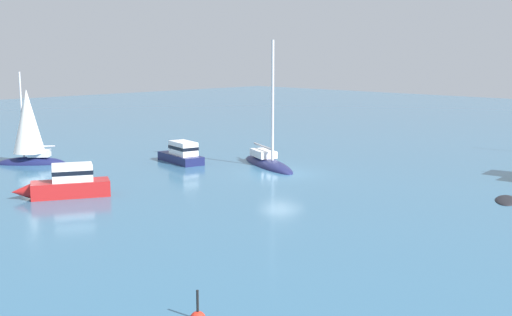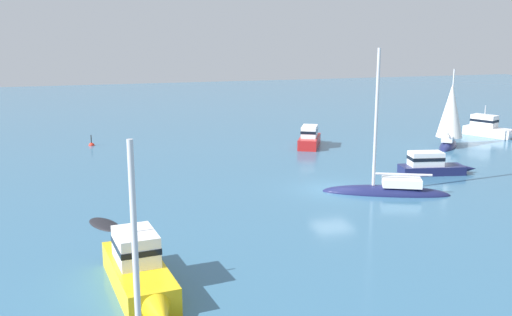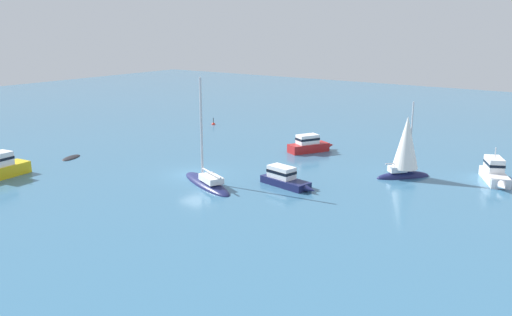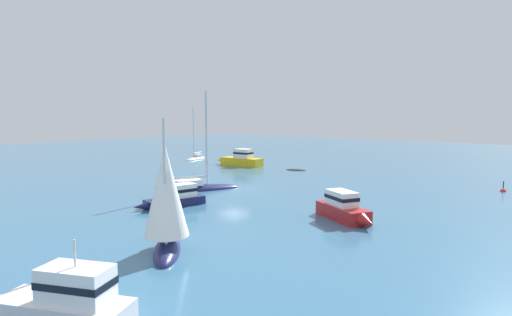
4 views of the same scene
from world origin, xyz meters
TOP-DOWN VIEW (x-y plane):
  - ground_plane at (0.00, 0.00)m, footprint 160.00×160.00m
  - skiff at (-14.25, -2.72)m, footprint 2.12×2.95m
  - launch at (8.33, 1.85)m, footprint 5.62×2.42m
  - sailboat at (2.87, -1.73)m, footprint 7.86×4.90m
  - cabin_cruiser at (3.94, 13.62)m, footprint 3.58×5.26m
  - ketch at (-14.79, -21.80)m, footprint 5.32×2.62m
  - powerboat at (-13.29, -11.25)m, footprint 2.49×7.26m
  - sailboat_1 at (15.53, 10.03)m, footprint 4.30×4.54m
  - cabin_cruiser_1 at (22.30, 13.30)m, footprint 3.51×5.61m
  - channel_buoy at (-14.29, 19.58)m, footprint 0.50×0.50m

SIDE VIEW (x-z plane):
  - ground_plane at x=0.00m, z-range 0.00..0.00m
  - skiff at x=-14.25m, z-range -0.16..0.16m
  - channel_buoy at x=-14.29m, z-range -0.57..0.61m
  - ketch at x=-14.79m, z-range -4.00..4.30m
  - sailboat at x=2.87m, z-range -4.52..4.87m
  - launch at x=8.33m, z-range -0.15..1.46m
  - cabin_cruiser at x=3.94m, z-range -0.17..1.68m
  - cabin_cruiser_1 at x=22.30m, z-range -0.65..2.24m
  - powerboat at x=-13.29m, z-range -0.70..2.37m
  - sailboat_1 at x=15.53m, z-range -1.24..5.99m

